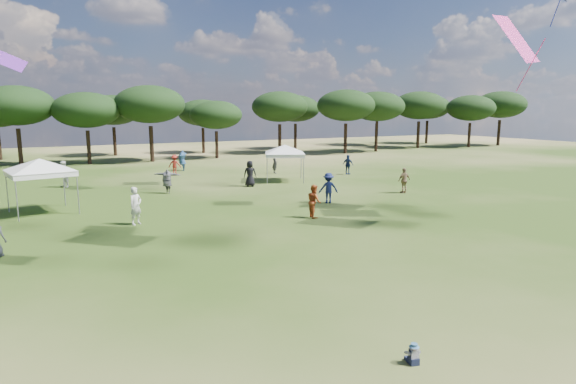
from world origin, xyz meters
name	(u,v)px	position (x,y,z in m)	size (l,w,h in m)	color
tree_line	(135,107)	(2.39, 47.41, 5.42)	(108.78, 17.63, 7.77)	black
tent_left	(39,161)	(-6.72, 21.91, 2.66)	(5.75, 5.75, 3.08)	gray
tent_right	(285,146)	(9.18, 26.19, 2.55)	(5.10, 5.10, 2.97)	gray
toddler	(413,354)	(-0.01, 1.97, 0.20)	(0.33, 0.36, 0.45)	black
festival_crowd	(167,179)	(0.37, 25.44, 0.84)	(28.58, 22.70, 1.80)	silver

